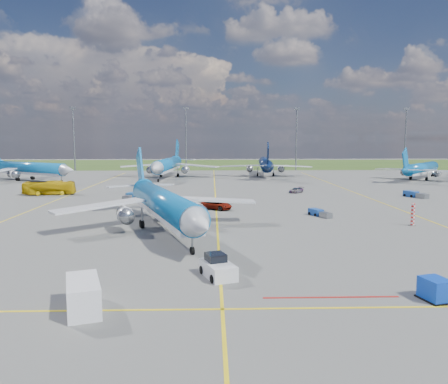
{
  "coord_description": "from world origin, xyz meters",
  "views": [
    {
      "loc": [
        -0.68,
        -48.43,
        11.52
      ],
      "look_at": [
        1.03,
        12.86,
        4.0
      ],
      "focal_mm": 35.0,
      "sensor_mm": 36.0,
      "label": 1
    }
  ],
  "objects_px": {
    "service_car_b": "(216,205)",
    "bg_jet_nw": "(31,181)",
    "bg_jet_n": "(265,176)",
    "service_van": "(83,295)",
    "service_car_c": "(296,190)",
    "baggage_tug_w": "(319,213)",
    "baggage_tug_e": "(415,195)",
    "main_airliner": "(164,230)",
    "bg_jet_nnw": "(168,178)",
    "bg_jet_ne": "(421,179)",
    "warning_post": "(413,214)",
    "uld_container": "(435,289)",
    "service_car_a": "(166,198)",
    "pushback_tug": "(218,268)",
    "apron_bus": "(49,188)"
  },
  "relations": [
    {
      "from": "bg_jet_nnw",
      "to": "service_van",
      "type": "height_order",
      "value": "bg_jet_nnw"
    },
    {
      "from": "service_car_c",
      "to": "baggage_tug_e",
      "type": "distance_m",
      "value": 23.36
    },
    {
      "from": "service_car_b",
      "to": "bg_jet_nw",
      "type": "bearing_deg",
      "value": 77.8
    },
    {
      "from": "baggage_tug_w",
      "to": "baggage_tug_e",
      "type": "distance_m",
      "value": 31.44
    },
    {
      "from": "bg_jet_ne",
      "to": "uld_container",
      "type": "height_order",
      "value": "bg_jet_ne"
    },
    {
      "from": "bg_jet_nw",
      "to": "service_van",
      "type": "height_order",
      "value": "bg_jet_nw"
    },
    {
      "from": "service_van",
      "to": "baggage_tug_e",
      "type": "height_order",
      "value": "service_van"
    },
    {
      "from": "bg_jet_ne",
      "to": "service_car_c",
      "type": "xyz_separation_m",
      "value": [
        -41.3,
        -29.61,
        0.58
      ]
    },
    {
      "from": "bg_jet_nw",
      "to": "baggage_tug_w",
      "type": "xyz_separation_m",
      "value": [
        65.78,
        -56.96,
        0.46
      ]
    },
    {
      "from": "pushback_tug",
      "to": "baggage_tug_w",
      "type": "height_order",
      "value": "pushback_tug"
    },
    {
      "from": "service_car_c",
      "to": "baggage_tug_w",
      "type": "bearing_deg",
      "value": -49.09
    },
    {
      "from": "uld_container",
      "to": "baggage_tug_e",
      "type": "distance_m",
      "value": 59.5
    },
    {
      "from": "service_van",
      "to": "service_car_b",
      "type": "bearing_deg",
      "value": 58.94
    },
    {
      "from": "bg_jet_nnw",
      "to": "bg_jet_ne",
      "type": "xyz_separation_m",
      "value": [
        72.41,
        -7.67,
        0.0
      ]
    },
    {
      "from": "uld_container",
      "to": "baggage_tug_w",
      "type": "relative_size",
      "value": 0.45
    },
    {
      "from": "bg_jet_ne",
      "to": "baggage_tug_w",
      "type": "relative_size",
      "value": 7.73
    },
    {
      "from": "service_car_b",
      "to": "bg_jet_n",
      "type": "bearing_deg",
      "value": 18.95
    },
    {
      "from": "service_car_b",
      "to": "baggage_tug_e",
      "type": "bearing_deg",
      "value": -38.12
    },
    {
      "from": "bg_jet_nw",
      "to": "bg_jet_nnw",
      "type": "height_order",
      "value": "bg_jet_nnw"
    },
    {
      "from": "warning_post",
      "to": "bg_jet_nw",
      "type": "bearing_deg",
      "value": 139.9
    },
    {
      "from": "main_airliner",
      "to": "baggage_tug_e",
      "type": "height_order",
      "value": "main_airliner"
    },
    {
      "from": "bg_jet_nw",
      "to": "bg_jet_nnw",
      "type": "bearing_deg",
      "value": -45.09
    },
    {
      "from": "service_car_a",
      "to": "baggage_tug_e",
      "type": "xyz_separation_m",
      "value": [
        48.53,
        4.01,
        -0.02
      ]
    },
    {
      "from": "warning_post",
      "to": "baggage_tug_e",
      "type": "relative_size",
      "value": 0.56
    },
    {
      "from": "service_car_a",
      "to": "apron_bus",
      "type": "bearing_deg",
      "value": 169.79
    },
    {
      "from": "pushback_tug",
      "to": "baggage_tug_e",
      "type": "relative_size",
      "value": 1.05
    },
    {
      "from": "bg_jet_n",
      "to": "apron_bus",
      "type": "height_order",
      "value": "bg_jet_n"
    },
    {
      "from": "service_car_a",
      "to": "bg_jet_nnw",
      "type": "bearing_deg",
      "value": 106.88
    },
    {
      "from": "bg_jet_nnw",
      "to": "service_car_a",
      "type": "distance_m",
      "value": 49.4
    },
    {
      "from": "bg_jet_nw",
      "to": "service_car_c",
      "type": "relative_size",
      "value": 9.37
    },
    {
      "from": "bg_jet_n",
      "to": "bg_jet_ne",
      "type": "distance_m",
      "value": 44.93
    },
    {
      "from": "bg_jet_ne",
      "to": "bg_jet_nw",
      "type": "bearing_deg",
      "value": 41.58
    },
    {
      "from": "service_car_c",
      "to": "service_van",
      "type": "bearing_deg",
      "value": -67.84
    },
    {
      "from": "bg_jet_nw",
      "to": "service_car_c",
      "type": "height_order",
      "value": "bg_jet_nw"
    },
    {
      "from": "bg_jet_n",
      "to": "uld_container",
      "type": "relative_size",
      "value": 19.75
    },
    {
      "from": "uld_container",
      "to": "bg_jet_nnw",
      "type": "bearing_deg",
      "value": 92.18
    },
    {
      "from": "bg_jet_nnw",
      "to": "baggage_tug_e",
      "type": "xyz_separation_m",
      "value": [
        53.1,
        -45.17,
        0.55
      ]
    },
    {
      "from": "warning_post",
      "to": "bg_jet_nnw",
      "type": "xyz_separation_m",
      "value": [
        -39.77,
        72.9,
        -1.5
      ]
    },
    {
      "from": "bg_jet_ne",
      "to": "service_car_c",
      "type": "height_order",
      "value": "bg_jet_ne"
    },
    {
      "from": "service_van",
      "to": "apron_bus",
      "type": "bearing_deg",
      "value": 93.43
    },
    {
      "from": "bg_jet_nnw",
      "to": "baggage_tug_w",
      "type": "xyz_separation_m",
      "value": [
        29.11,
        -65.49,
        0.46
      ]
    },
    {
      "from": "warning_post",
      "to": "apron_bus",
      "type": "distance_m",
      "value": 68.99
    },
    {
      "from": "warning_post",
      "to": "baggage_tug_e",
      "type": "bearing_deg",
      "value": 64.32
    },
    {
      "from": "bg_jet_nw",
      "to": "bg_jet_ne",
      "type": "bearing_deg",
      "value": -57.73
    },
    {
      "from": "service_car_c",
      "to": "baggage_tug_w",
      "type": "xyz_separation_m",
      "value": [
        -2.0,
        -28.21,
        -0.12
      ]
    },
    {
      "from": "apron_bus",
      "to": "baggage_tug_w",
      "type": "height_order",
      "value": "apron_bus"
    },
    {
      "from": "warning_post",
      "to": "uld_container",
      "type": "relative_size",
      "value": 1.51
    },
    {
      "from": "bg_jet_nw",
      "to": "pushback_tug",
      "type": "relative_size",
      "value": 6.66
    },
    {
      "from": "warning_post",
      "to": "service_car_c",
      "type": "bearing_deg",
      "value": 103.66
    },
    {
      "from": "main_airliner",
      "to": "apron_bus",
      "type": "distance_m",
      "value": 45.04
    }
  ]
}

